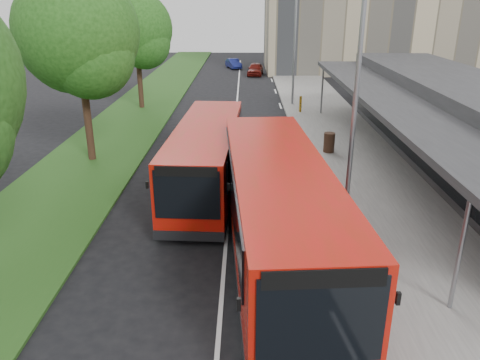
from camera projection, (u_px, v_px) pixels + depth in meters
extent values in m
plane|color=black|center=(225.00, 252.00, 14.93)|extent=(120.00, 120.00, 0.00)
cube|color=slate|center=(320.00, 111.00, 33.50)|extent=(5.00, 80.00, 0.15)
cube|color=#234D18|center=(139.00, 111.00, 33.63)|extent=(5.00, 80.00, 0.10)
cube|color=silver|center=(235.00, 130.00, 28.92)|extent=(0.12, 70.00, 0.01)
cube|color=silver|center=(340.00, 289.00, 13.03)|extent=(0.12, 2.00, 0.01)
cube|color=silver|center=(312.00, 202.00, 18.63)|extent=(0.12, 2.00, 0.01)
cube|color=silver|center=(296.00, 155.00, 24.22)|extent=(0.12, 2.00, 0.01)
cube|color=silver|center=(287.00, 126.00, 29.82)|extent=(0.12, 2.00, 0.01)
cube|color=silver|center=(280.00, 106.00, 35.41)|extent=(0.12, 2.00, 0.01)
cube|color=silver|center=(275.00, 91.00, 41.01)|extent=(0.12, 2.00, 0.01)
cube|color=silver|center=(272.00, 80.00, 46.60)|extent=(0.12, 2.00, 0.01)
cube|color=silver|center=(269.00, 72.00, 52.20)|extent=(0.12, 2.00, 0.01)
cube|color=silver|center=(267.00, 65.00, 57.79)|extent=(0.12, 2.00, 0.01)
cube|color=#28282A|center=(470.00, 128.00, 21.56)|extent=(5.00, 26.00, 4.00)
cube|color=black|center=(414.00, 136.00, 21.73)|extent=(0.06, 24.00, 2.20)
cube|color=#28282A|center=(390.00, 100.00, 21.13)|extent=(2.80, 26.00, 0.25)
cylinder|color=gray|center=(459.00, 256.00, 11.48)|extent=(0.12, 0.12, 3.30)
cylinder|color=gray|center=(322.00, 91.00, 32.00)|extent=(0.12, 0.12, 3.30)
cylinder|color=black|center=(88.00, 118.00, 22.60)|extent=(0.36, 0.36, 4.39)
sphere|color=#1C4512|center=(77.00, 31.00, 21.16)|extent=(5.59, 5.59, 5.59)
sphere|color=#1C4512|center=(90.00, 55.00, 21.14)|extent=(3.99, 3.99, 3.99)
sphere|color=#1C4512|center=(72.00, 46.00, 21.88)|extent=(4.39, 4.39, 4.39)
cylinder|color=black|center=(140.00, 81.00, 33.86)|extent=(0.36, 0.36, 4.00)
sphere|color=#1C4512|center=(136.00, 29.00, 32.55)|extent=(5.09, 5.09, 5.09)
sphere|color=#1C4512|center=(144.00, 43.00, 32.50)|extent=(3.63, 3.63, 3.63)
sphere|color=#1C4512|center=(131.00, 38.00, 33.25)|extent=(4.00, 4.00, 4.00)
cylinder|color=gray|center=(355.00, 111.00, 15.26)|extent=(0.16, 0.16, 8.00)
cylinder|color=gray|center=(294.00, 49.00, 33.91)|extent=(0.16, 0.16, 8.00)
cube|color=#B80D09|center=(278.00, 208.00, 13.82)|extent=(3.45, 11.33, 2.82)
cube|color=black|center=(277.00, 249.00, 14.32)|extent=(3.47, 11.35, 0.32)
cube|color=black|center=(321.00, 321.00, 8.50)|extent=(2.39, 0.22, 1.86)
cube|color=black|center=(260.00, 140.00, 18.87)|extent=(2.34, 0.22, 1.38)
cube|color=black|center=(232.00, 189.00, 13.86)|extent=(0.73, 9.55, 1.28)
cube|color=black|center=(322.00, 187.00, 14.01)|extent=(0.73, 9.55, 1.28)
cube|color=black|center=(325.00, 279.00, 8.16)|extent=(2.23, 0.20, 0.37)
cube|color=black|center=(239.00, 304.00, 8.53)|extent=(0.09, 0.09, 0.27)
cube|color=black|center=(398.00, 298.00, 8.70)|extent=(0.09, 0.09, 0.27)
cylinder|color=black|center=(250.00, 325.00, 10.86)|extent=(0.39, 0.98, 0.96)
cylinder|color=black|center=(345.00, 321.00, 10.99)|extent=(0.39, 0.98, 0.96)
cylinder|color=black|center=(235.00, 200.00, 17.59)|extent=(0.39, 0.98, 0.96)
cylinder|color=black|center=(293.00, 199.00, 17.72)|extent=(0.39, 0.98, 0.96)
cube|color=#B80D09|center=(207.00, 155.00, 19.29)|extent=(2.79, 9.85, 2.46)
cube|color=black|center=(207.00, 182.00, 19.72)|extent=(2.81, 9.87, 0.28)
cube|color=black|center=(187.00, 195.00, 14.64)|extent=(2.09, 0.15, 1.62)
cube|color=black|center=(218.00, 117.00, 23.70)|extent=(2.04, 0.15, 1.21)
cube|color=black|center=(179.00, 142.00, 19.45)|extent=(0.45, 8.35, 1.11)
cube|color=black|center=(236.00, 143.00, 19.33)|extent=(0.45, 8.35, 1.11)
cube|color=black|center=(189.00, 236.00, 15.15)|extent=(2.32, 0.19, 0.32)
cube|color=black|center=(186.00, 172.00, 14.35)|extent=(1.95, 0.13, 0.32)
cube|color=black|center=(147.00, 185.00, 14.82)|extent=(0.08, 0.08, 0.23)
cube|color=black|center=(229.00, 187.00, 14.68)|extent=(0.08, 0.08, 0.23)
cylinder|color=black|center=(170.00, 211.00, 16.82)|extent=(0.32, 0.85, 0.84)
cylinder|color=black|center=(224.00, 213.00, 16.71)|extent=(0.32, 0.85, 0.84)
cylinder|color=black|center=(195.00, 156.00, 22.69)|extent=(0.32, 0.85, 0.84)
cylinder|color=black|center=(235.00, 157.00, 22.59)|extent=(0.32, 0.85, 0.84)
cylinder|color=#382317|center=(329.00, 142.00, 24.07)|extent=(0.67, 0.67, 1.01)
cylinder|color=#FFAD0D|center=(300.00, 104.00, 32.71)|extent=(0.18, 0.18, 1.10)
imported|color=#5A110C|center=(255.00, 69.00, 49.49)|extent=(1.91, 3.90, 1.28)
imported|color=navy|center=(234.00, 64.00, 54.48)|extent=(2.11, 3.53, 1.10)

